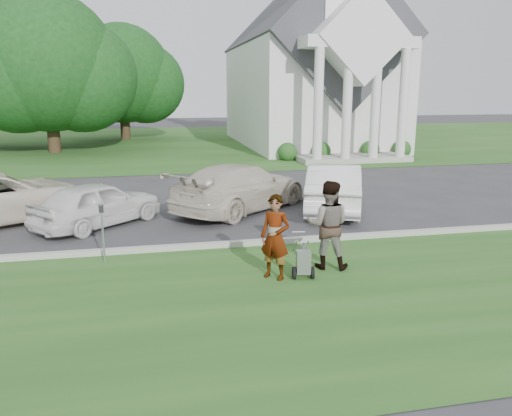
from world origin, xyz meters
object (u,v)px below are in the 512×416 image
object	(u,v)px
person_left	(275,238)
parking_meter_near	(102,226)
person_right	(328,225)
car_c	(241,187)
car_b	(98,204)
striping_cart	(303,263)
tree_left	(47,69)
church	(309,59)
tree_back	(122,78)
car_d	(334,187)

from	to	relation	value
person_left	parking_meter_near	size ratio (longest dim) A/B	1.28
person_right	car_c	distance (m)	5.89
car_b	car_c	bearing A→B (deg)	-119.25
person_right	parking_meter_near	distance (m)	5.08
striping_cart	person_left	bearing A→B (deg)	174.72
tree_left	car_c	distance (m)	20.13
church	person_left	world-z (taller)	church
church	tree_back	size ratio (longest dim) A/B	2.51
church	person_right	bearing A→B (deg)	-106.49
striping_cart	car_d	size ratio (longest dim) A/B	0.20
tree_left	parking_meter_near	size ratio (longest dim) A/B	7.53
church	car_b	distance (m)	24.02
striping_cart	car_b	bearing A→B (deg)	139.47
tree_left	person_left	size ratio (longest dim) A/B	5.90
car_c	tree_left	bearing A→B (deg)	-14.40
parking_meter_near	car_d	xyz separation A→B (m)	(6.99, 3.87, -0.11)
car_d	person_right	bearing A→B (deg)	89.58
striping_cart	car_b	xyz separation A→B (m)	(-4.64, 5.28, 0.31)
car_c	church	bearing A→B (deg)	-64.76
tree_left	car_c	xyz separation A→B (m)	(8.84, -17.55, -4.33)
car_b	car_c	size ratio (longest dim) A/B	0.73
car_c	car_d	bearing A→B (deg)	-143.09
tree_back	person_left	bearing A→B (deg)	-82.00
tree_back	striping_cart	distance (m)	32.60
striping_cart	church	bearing A→B (deg)	80.49
person_right	car_b	distance (m)	7.16
person_right	car_b	world-z (taller)	person_right
tree_back	person_left	world-z (taller)	tree_back
car_c	person_left	bearing A→B (deg)	135.42
tree_left	car_b	xyz separation A→B (m)	(4.41, -18.63, -4.44)
parking_meter_near	car_c	distance (m)	6.02
car_d	striping_cart	bearing A→B (deg)	85.38
parking_meter_near	church	bearing A→B (deg)	62.33
person_right	car_d	xyz separation A→B (m)	(2.08, 5.18, -0.21)
person_left	car_b	distance (m)	6.55
parking_meter_near	car_d	distance (m)	7.99
striping_cart	parking_meter_near	distance (m)	4.61
car_b	car_d	world-z (taller)	car_d
church	car_d	world-z (taller)	church
striping_cart	person_left	xyz separation A→B (m)	(-0.58, 0.14, 0.54)
car_d	tree_back	bearing A→B (deg)	-51.92
church	tree_back	distance (m)	14.77
church	person_right	distance (m)	26.02
church	tree_back	xyz separation A→B (m)	(-13.01, 6.87, -1.21)
tree_left	person_right	bearing A→B (deg)	-67.32
church	car_b	xyz separation A→B (m)	(-12.61, -19.75, -5.27)
striping_cart	car_c	xyz separation A→B (m)	(-0.21, 6.35, 0.42)
church	striping_cart	world-z (taller)	church
car_d	tree_left	bearing A→B (deg)	-35.52
striping_cart	person_right	world-z (taller)	person_right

